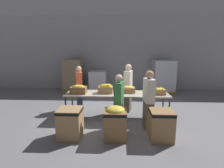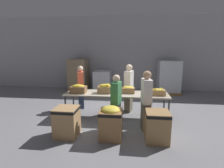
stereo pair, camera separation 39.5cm
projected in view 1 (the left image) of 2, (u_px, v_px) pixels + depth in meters
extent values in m
plane|color=gray|center=(117.00, 117.00, 5.79)|extent=(30.00, 30.00, 0.00)
cube|color=#A8A8AD|center=(119.00, 53.00, 9.57)|extent=(16.00, 0.08, 4.00)
cube|color=#B2A893|center=(117.00, 94.00, 5.64)|extent=(3.29, 0.87, 0.04)
cylinder|color=#38383D|center=(66.00, 109.00, 5.42)|extent=(0.05, 0.05, 0.78)
cylinder|color=#38383D|center=(169.00, 110.00, 5.28)|extent=(0.05, 0.05, 0.78)
cylinder|color=#38383D|center=(72.00, 102.00, 6.16)|extent=(0.05, 0.05, 0.78)
cylinder|color=#38383D|center=(163.00, 103.00, 6.01)|extent=(0.05, 0.05, 0.78)
cube|color=olive|center=(79.00, 90.00, 5.58)|extent=(0.49, 0.34, 0.22)
ellipsoid|color=gold|center=(78.00, 87.00, 5.56)|extent=(0.41, 0.29, 0.10)
ellipsoid|color=gold|center=(77.00, 85.00, 5.55)|extent=(0.19, 0.19, 0.05)
ellipsoid|color=gold|center=(80.00, 86.00, 5.47)|extent=(0.17, 0.16, 0.05)
ellipsoid|color=gold|center=(78.00, 85.00, 5.64)|extent=(0.15, 0.13, 0.05)
cube|color=tan|center=(105.00, 90.00, 5.63)|extent=(0.46, 0.30, 0.22)
ellipsoid|color=gold|center=(105.00, 86.00, 5.61)|extent=(0.39, 0.23, 0.14)
ellipsoid|color=gold|center=(109.00, 85.00, 5.65)|extent=(0.17, 0.08, 0.04)
ellipsoid|color=gold|center=(109.00, 85.00, 5.61)|extent=(0.18, 0.07, 0.05)
ellipsoid|color=gold|center=(108.00, 85.00, 5.51)|extent=(0.15, 0.13, 0.05)
ellipsoid|color=gold|center=(108.00, 84.00, 5.67)|extent=(0.14, 0.15, 0.04)
cube|color=olive|center=(129.00, 90.00, 5.70)|extent=(0.39, 0.32, 0.17)
ellipsoid|color=yellow|center=(129.00, 87.00, 5.68)|extent=(0.33, 0.26, 0.09)
ellipsoid|color=yellow|center=(129.00, 87.00, 5.65)|extent=(0.21, 0.11, 0.05)
ellipsoid|color=yellow|center=(126.00, 86.00, 5.74)|extent=(0.15, 0.08, 0.04)
cube|color=#A37A4C|center=(158.00, 92.00, 5.48)|extent=(0.42, 0.29, 0.16)
ellipsoid|color=yellow|center=(158.00, 89.00, 5.46)|extent=(0.35, 0.25, 0.06)
ellipsoid|color=yellow|center=(161.00, 88.00, 5.54)|extent=(0.10, 0.15, 0.05)
ellipsoid|color=yellow|center=(156.00, 88.00, 5.40)|extent=(0.08, 0.15, 0.05)
ellipsoid|color=yellow|center=(163.00, 89.00, 5.36)|extent=(0.07, 0.17, 0.04)
ellipsoid|color=yellow|center=(155.00, 88.00, 5.53)|extent=(0.21, 0.09, 0.04)
cube|color=#2D3856|center=(80.00, 99.00, 6.60)|extent=(0.30, 0.41, 0.76)
cube|color=#EA5B3D|center=(79.00, 80.00, 6.46)|extent=(0.33, 0.48, 0.63)
sphere|color=beige|center=(78.00, 69.00, 6.38)|extent=(0.22, 0.22, 0.22)
cube|color=#6B604C|center=(148.00, 116.00, 4.87)|extent=(0.26, 0.40, 0.78)
cube|color=silver|center=(149.00, 91.00, 4.73)|extent=(0.28, 0.47, 0.65)
sphere|color=tan|center=(150.00, 75.00, 4.65)|extent=(0.22, 0.22, 0.22)
cube|color=#6B604C|center=(128.00, 100.00, 6.33)|extent=(0.30, 0.43, 0.81)
cube|color=silver|center=(128.00, 80.00, 6.19)|extent=(0.34, 0.50, 0.67)
sphere|color=beige|center=(128.00, 67.00, 6.10)|extent=(0.23, 0.23, 0.23)
cube|color=black|center=(119.00, 116.00, 4.94)|extent=(0.25, 0.38, 0.73)
cube|color=#387A47|center=(119.00, 93.00, 4.81)|extent=(0.28, 0.44, 0.60)
sphere|color=beige|center=(119.00, 78.00, 4.73)|extent=(0.21, 0.21, 0.21)
cube|color=tan|center=(70.00, 123.00, 4.40)|extent=(0.57, 0.57, 0.76)
cube|color=black|center=(70.00, 111.00, 4.34)|extent=(0.57, 0.57, 0.07)
cube|color=olive|center=(115.00, 124.00, 4.35)|extent=(0.55, 0.55, 0.73)
cube|color=black|center=(115.00, 112.00, 4.29)|extent=(0.55, 0.55, 0.07)
ellipsoid|color=yellow|center=(115.00, 110.00, 4.28)|extent=(0.46, 0.46, 0.19)
cube|color=#A37A4C|center=(161.00, 125.00, 4.30)|extent=(0.56, 0.56, 0.75)
cube|color=black|center=(162.00, 113.00, 4.24)|extent=(0.56, 0.56, 0.07)
cube|color=olive|center=(74.00, 90.00, 9.33)|extent=(1.02, 1.02, 0.13)
cube|color=#897556|center=(74.00, 74.00, 9.16)|extent=(0.94, 0.94, 1.59)
cube|color=olive|center=(162.00, 91.00, 9.16)|extent=(1.14, 1.14, 0.13)
cube|color=silver|center=(163.00, 75.00, 9.00)|extent=(1.05, 1.05, 1.54)
cube|color=olive|center=(98.00, 91.00, 9.22)|extent=(0.94, 0.94, 0.13)
cube|color=silver|center=(98.00, 80.00, 9.12)|extent=(0.86, 0.86, 0.98)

